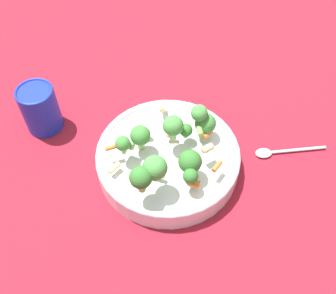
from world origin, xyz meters
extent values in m
plane|color=maroon|center=(0.00, 0.00, 0.00)|extent=(3.00, 3.00, 0.00)
cylinder|color=silver|center=(0.00, 0.00, 0.02)|extent=(0.30, 0.30, 0.05)
torus|color=silver|center=(0.00, 0.00, 0.05)|extent=(0.30, 0.30, 0.01)
cylinder|color=#8CB766|center=(-0.08, 0.04, 0.06)|extent=(0.02, 0.02, 0.01)
sphere|color=#3D8438|center=(-0.08, 0.04, 0.08)|extent=(0.04, 0.04, 0.04)
cylinder|color=#8CB766|center=(0.11, 0.01, 0.09)|extent=(0.01, 0.01, 0.02)
sphere|color=#33722D|center=(0.11, 0.01, 0.11)|extent=(0.04, 0.04, 0.04)
cylinder|color=#8CB766|center=(-0.02, 0.00, 0.08)|extent=(0.01, 0.01, 0.02)
sphere|color=#479342|center=(-0.02, 0.00, 0.11)|extent=(0.04, 0.04, 0.04)
cylinder|color=#8CB766|center=(0.02, -0.05, 0.06)|extent=(0.01, 0.01, 0.02)
sphere|color=#3D8438|center=(0.02, -0.05, 0.09)|extent=(0.04, 0.04, 0.04)
cylinder|color=#8CB766|center=(0.06, -0.07, 0.08)|extent=(0.01, 0.01, 0.01)
sphere|color=#3D8438|center=(0.06, -0.07, 0.10)|extent=(0.03, 0.03, 0.03)
cylinder|color=#8CB766|center=(0.03, 0.06, 0.06)|extent=(0.02, 0.02, 0.02)
sphere|color=#33722D|center=(0.03, 0.06, 0.09)|extent=(0.05, 0.05, 0.05)
cylinder|color=#8CB766|center=(-0.07, 0.03, 0.09)|extent=(0.01, 0.01, 0.01)
sphere|color=#479342|center=(-0.07, 0.03, 0.11)|extent=(0.03, 0.03, 0.03)
cylinder|color=#8CB766|center=(0.08, 0.02, 0.09)|extent=(0.02, 0.02, 0.01)
sphere|color=#479342|center=(0.08, 0.02, 0.12)|extent=(0.05, 0.05, 0.05)
cylinder|color=#8CB766|center=(0.05, 0.08, 0.07)|extent=(0.01, 0.01, 0.01)
sphere|color=#33722D|center=(0.05, 0.08, 0.09)|extent=(0.03, 0.03, 0.03)
cylinder|color=#8CB766|center=(-0.05, 0.01, 0.06)|extent=(0.01, 0.01, 0.01)
sphere|color=#33722D|center=(-0.05, 0.01, 0.08)|extent=(0.03, 0.03, 0.03)
cylinder|color=orange|center=(0.05, 0.09, 0.07)|extent=(0.02, 0.02, 0.01)
cylinder|color=orange|center=(-0.01, -0.07, 0.06)|extent=(0.02, 0.02, 0.01)
cylinder|color=orange|center=(0.07, -0.09, 0.08)|extent=(0.02, 0.02, 0.01)
cylinder|color=orange|center=(-0.01, -0.06, 0.07)|extent=(0.03, 0.03, 0.01)
cylinder|color=beige|center=(-0.02, 0.08, 0.09)|extent=(0.03, 0.02, 0.01)
cylinder|color=beige|center=(-0.09, -0.07, 0.07)|extent=(0.03, 0.02, 0.01)
cylinder|color=orange|center=(0.05, 0.00, 0.07)|extent=(0.03, 0.02, 0.01)
cylinder|color=orange|center=(-0.06, 0.06, 0.07)|extent=(0.02, 0.02, 0.01)
cylinder|color=orange|center=(0.00, 0.11, 0.08)|extent=(0.03, 0.01, 0.01)
cylinder|color=#729E4C|center=(0.06, 0.02, 0.06)|extent=(0.01, 0.02, 0.01)
cylinder|color=beige|center=(0.09, -0.07, 0.06)|extent=(0.03, 0.02, 0.01)
cylinder|color=#729E4C|center=(-0.05, 0.04, 0.09)|extent=(0.02, 0.02, 0.01)
cylinder|color=#729E4C|center=(0.05, -0.06, 0.08)|extent=(0.02, 0.03, 0.01)
cylinder|color=orange|center=(-0.03, -0.01, 0.06)|extent=(0.02, 0.02, 0.01)
cylinder|color=beige|center=(-0.10, 0.03, 0.07)|extent=(0.02, 0.03, 0.01)
cylinder|color=#192DAD|center=(0.04, -0.30, 0.05)|extent=(0.08, 0.08, 0.11)
torus|color=#192DAD|center=(0.04, -0.30, 0.11)|extent=(0.08, 0.08, 0.01)
cylinder|color=silver|center=(-0.18, 0.23, 0.01)|extent=(0.08, 0.10, 0.01)
ellipsoid|color=silver|center=(-0.13, 0.16, 0.01)|extent=(0.04, 0.04, 0.01)
camera|label=1|loc=(0.41, 0.24, 0.69)|focal=42.00mm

